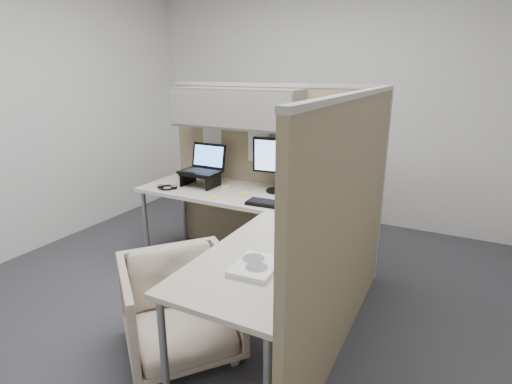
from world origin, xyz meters
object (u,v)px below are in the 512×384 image
at_px(desk, 251,218).
at_px(monitor_left, 278,161).
at_px(keyboard, 276,205).
at_px(office_chair, 181,303).

bearing_deg(desk, monitor_left, 94.48).
bearing_deg(keyboard, office_chair, -105.86).
bearing_deg(desk, office_chair, -98.32).
distance_m(desk, keyboard, 0.24).
xyz_separation_m(monitor_left, keyboard, (0.15, -0.35, -0.26)).
relative_size(desk, monitor_left, 4.29).
relative_size(office_chair, monitor_left, 1.49).
height_order(monitor_left, keyboard, monitor_left).
distance_m(desk, monitor_left, 0.65).
xyz_separation_m(office_chair, keyboard, (0.21, 0.95, 0.39)).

